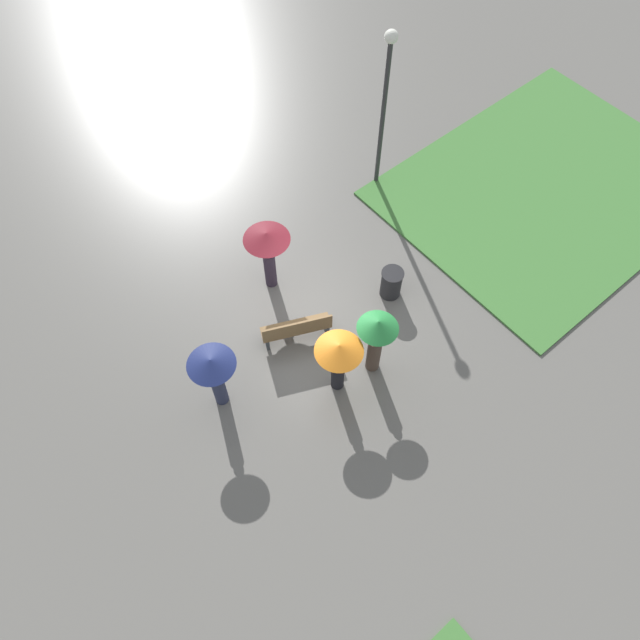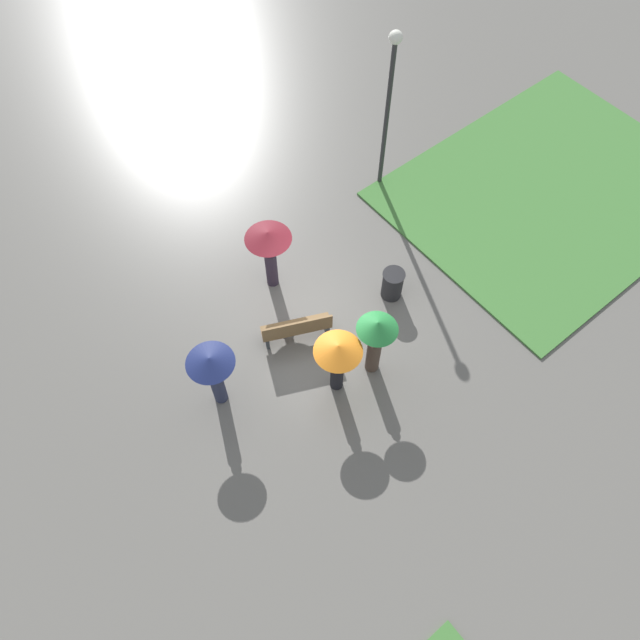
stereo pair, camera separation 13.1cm
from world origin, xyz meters
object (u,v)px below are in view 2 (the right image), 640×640
object	(u,v)px
lamp_post	(389,95)
crowd_person_maroon	(269,245)
trash_bin	(392,284)
crowd_person_orange	(338,356)
crowd_person_navy	(213,370)
crowd_person_green	(376,336)
park_bench	(297,329)

from	to	relation	value
lamp_post	crowd_person_maroon	bearing A→B (deg)	11.67
trash_bin	crowd_person_maroon	world-z (taller)	crowd_person_maroon
crowd_person_orange	crowd_person_maroon	bearing A→B (deg)	-87.41
trash_bin	crowd_person_orange	world-z (taller)	crowd_person_orange
crowd_person_navy	crowd_person_maroon	size ratio (longest dim) A/B	0.96
trash_bin	crowd_person_green	bearing A→B (deg)	35.79
crowd_person_orange	crowd_person_green	xyz separation A→B (m)	(-0.94, 0.15, 0.00)
crowd_person_orange	crowd_person_navy	world-z (taller)	crowd_person_navy
crowd_person_navy	park_bench	bearing A→B (deg)	-131.00
park_bench	crowd_person_maroon	xyz separation A→B (m)	(-0.52, -1.70, 1.03)
lamp_post	crowd_person_maroon	size ratio (longest dim) A/B	2.38
crowd_person_navy	crowd_person_maroon	distance (m)	3.36
crowd_person_maroon	crowd_person_navy	bearing A→B (deg)	-36.98
lamp_post	trash_bin	bearing A→B (deg)	52.83
park_bench	crowd_person_green	xyz separation A→B (m)	(-0.90, 1.67, 0.93)
park_bench	crowd_person_green	bearing A→B (deg)	142.60
crowd_person_green	crowd_person_navy	bearing A→B (deg)	39.97
park_bench	crowd_person_green	distance (m)	2.11
lamp_post	crowd_person_green	xyz separation A→B (m)	(4.02, 4.28, -1.57)
park_bench	crowd_person_green	world-z (taller)	crowd_person_green
crowd_person_maroon	crowd_person_green	xyz separation A→B (m)	(-0.37, 3.37, -0.10)
trash_bin	crowd_person_maroon	bearing A→B (deg)	-45.60
crowd_person_orange	crowd_person_navy	bearing A→B (deg)	-18.98
crowd_person_orange	crowd_person_navy	distance (m)	2.63
crowd_person_navy	crowd_person_green	world-z (taller)	crowd_person_green
park_bench	crowd_person_navy	size ratio (longest dim) A/B	0.89
lamp_post	crowd_person_green	size ratio (longest dim) A/B	2.35
park_bench	trash_bin	xyz separation A→B (m)	(-2.61, 0.44, -0.04)
park_bench	crowd_person_navy	distance (m)	2.46
trash_bin	crowd_person_maroon	xyz separation A→B (m)	(2.09, -2.13, 1.07)
crowd_person_orange	trash_bin	bearing A→B (deg)	-145.24
lamp_post	park_bench	bearing A→B (deg)	27.90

